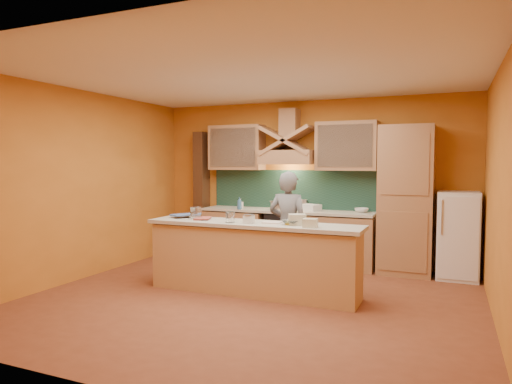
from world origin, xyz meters
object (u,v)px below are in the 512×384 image
at_px(stove, 286,237).
at_px(fridge, 458,235).
at_px(mixing_bowl, 292,222).
at_px(person, 288,227).
at_px(kitchen_scale, 249,220).

height_order(stove, fridge, fridge).
bearing_deg(fridge, mixing_bowl, -135.73).
distance_m(fridge, person, 2.56).
distance_m(kitchen_scale, mixing_bowl, 0.56).
height_order(stove, kitchen_scale, kitchen_scale).
distance_m(stove, fridge, 2.71).
xyz_separation_m(stove, fridge, (2.70, 0.00, 0.20)).
height_order(person, mixing_bowl, person).
xyz_separation_m(person, mixing_bowl, (0.29, -0.68, 0.17)).
bearing_deg(mixing_bowl, person, 112.86).
xyz_separation_m(stove, mixing_bowl, (0.74, -1.91, 0.53)).
distance_m(stove, kitchen_scale, 2.10).
distance_m(stove, mixing_bowl, 2.11).
height_order(fridge, mixing_bowl, fridge).
relative_size(kitchen_scale, mixing_bowl, 0.49).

